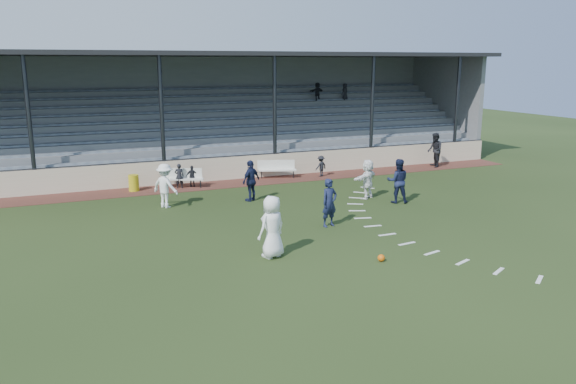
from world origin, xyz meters
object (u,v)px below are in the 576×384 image
object	(u,v)px
football	(381,258)
trash_bin	(134,183)
bench_right	(277,167)
official	(435,150)
player_white_lead	(272,227)
player_navy_lead	(329,203)
bench_left	(182,176)

from	to	relation	value
football	trash_bin	bearing A→B (deg)	114.29
bench_right	official	bearing A→B (deg)	14.72
trash_bin	football	bearing A→B (deg)	-65.71
player_white_lead	player_navy_lead	bearing A→B (deg)	-165.21
bench_right	player_white_lead	distance (m)	12.46
bench_left	official	size ratio (longest dim) A/B	1.00
bench_right	official	size ratio (longest dim) A/B	1.01
trash_bin	football	xyz separation A→B (m)	(5.84, -12.95, -0.30)
bench_right	player_white_lead	world-z (taller)	player_white_lead
player_navy_lead	football	bearing A→B (deg)	-105.64
trash_bin	official	bearing A→B (deg)	-0.90
bench_right	trash_bin	world-z (taller)	bench_right
bench_right	official	world-z (taller)	official
player_navy_lead	bench_left	bearing A→B (deg)	100.29
football	official	world-z (taller)	official
bench_left	official	world-z (taller)	official
player_navy_lead	bench_right	bearing A→B (deg)	68.42
bench_left	trash_bin	size ratio (longest dim) A/B	2.56
bench_right	football	xyz separation A→B (m)	(-1.65, -13.25, -0.47)
trash_bin	official	world-z (taller)	official
trash_bin	football	distance (m)	14.21
bench_left	player_white_lead	distance (m)	11.17
official	trash_bin	bearing A→B (deg)	-73.23
football	official	xyz separation A→B (m)	(11.42, 12.68, 0.91)
trash_bin	official	xyz separation A→B (m)	(17.26, -0.27, 0.62)
bench_left	trash_bin	world-z (taller)	bench_left
official	football	bearing A→B (deg)	-24.33
player_navy_lead	official	xyz separation A→B (m)	(11.21, 8.60, 0.11)
football	player_white_lead	bearing A→B (deg)	150.48
football	player_white_lead	size ratio (longest dim) A/B	0.11
player_white_lead	player_navy_lead	distance (m)	4.00
bench_left	bench_right	xyz separation A→B (m)	(5.16, 0.40, 0.00)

